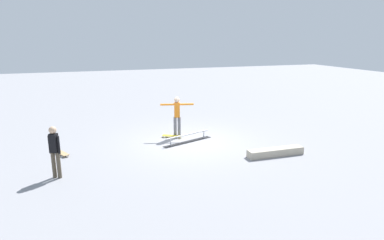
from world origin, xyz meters
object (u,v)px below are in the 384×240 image
Objects in this scene: skateboard_main at (172,136)px; skater_main at (177,114)px; loose_skateboard_natural at (61,153)px; skate_ledge at (275,152)px; bystander_black_shirt at (55,149)px; grind_rail at (188,139)px.

skater_main is at bearing -140.41° from skateboard_main.
skateboard_main is 0.98× the size of loose_skateboard_natural.
skate_ledge is 1.31× the size of bystander_black_shirt.
skateboard_main is at bearing -107.62° from loose_skateboard_natural.
skater_main is 4.52m from loose_skateboard_natural.
skate_ledge is 7.03m from bystander_black_shirt.
skate_ledge is 2.57× the size of skateboard_main.
skater_main is (2.57, -3.18, 0.83)m from skate_ledge.
skate_ledge is (-2.37, 2.40, -0.01)m from grind_rail.
bystander_black_shirt is at bearing 151.99° from loose_skateboard_natural.
grind_rail is at bearing -117.82° from loose_skateboard_natural.
bystander_black_shirt is at bearing 64.90° from skateboard_main.
grind_rail is 1.40× the size of bystander_black_shirt.
skate_ledge is 1.22× the size of skater_main.
grind_rail is 4.57m from loose_skateboard_natural.
loose_skateboard_natural is (4.14, 0.69, 0.00)m from skateboard_main.
grind_rail reaches higher than skateboard_main.
bystander_black_shirt reaches higher than skateboard_main.
loose_skateboard_natural is at bearing -20.25° from grind_rail.
loose_skateboard_natural is (-0.03, -1.99, -0.79)m from bystander_black_shirt.
skate_ledge is at bearing -136.56° from loose_skateboard_natural.
skateboard_main is (0.23, 0.03, -0.88)m from skater_main.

